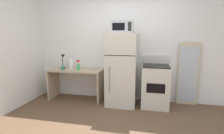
# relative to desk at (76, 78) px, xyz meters

# --- Properties ---
(ground_plane) EXTENTS (12.00, 12.00, 0.00)m
(ground_plane) POSITION_rel_desk_xyz_m (1.12, -1.36, -0.53)
(ground_plane) COLOR brown
(wall_back_white) EXTENTS (5.00, 0.10, 2.60)m
(wall_back_white) POSITION_rel_desk_xyz_m (1.12, 0.34, 0.77)
(wall_back_white) COLOR white
(wall_back_white) RESTS_ON ground
(desk) EXTENTS (1.29, 0.53, 0.75)m
(desk) POSITION_rel_desk_xyz_m (0.00, 0.00, 0.00)
(desk) COLOR tan
(desk) RESTS_ON ground
(desk_lamp) EXTENTS (0.14, 0.12, 0.35)m
(desk_lamp) POSITION_rel_desk_xyz_m (-0.34, 0.02, 0.46)
(desk_lamp) COLOR black
(desk_lamp) RESTS_ON desk
(spray_bottle) EXTENTS (0.06, 0.06, 0.25)m
(spray_bottle) POSITION_rel_desk_xyz_m (0.13, -0.13, 0.32)
(spray_bottle) COLOR green
(spray_bottle) RESTS_ON desk
(paper_towel_roll) EXTENTS (0.11, 0.11, 0.24)m
(paper_towel_roll) POSITION_rel_desk_xyz_m (-0.16, 0.09, 0.34)
(paper_towel_roll) COLOR white
(paper_towel_roll) RESTS_ON desk
(coffee_mug) EXTENTS (0.08, 0.08, 0.09)m
(coffee_mug) POSITION_rel_desk_xyz_m (-0.27, -0.14, 0.26)
(coffee_mug) COLOR #338C66
(coffee_mug) RESTS_ON desk
(refrigerator) EXTENTS (0.65, 0.68, 1.61)m
(refrigerator) POSITION_rel_desk_xyz_m (1.14, -0.06, 0.27)
(refrigerator) COLOR beige
(refrigerator) RESTS_ON ground
(microwave) EXTENTS (0.46, 0.35, 0.26)m
(microwave) POSITION_rel_desk_xyz_m (1.14, -0.09, 1.20)
(microwave) COLOR #B7B7BC
(microwave) RESTS_ON refrigerator
(oven_range) EXTENTS (0.58, 0.61, 1.10)m
(oven_range) POSITION_rel_desk_xyz_m (1.88, -0.03, -0.07)
(oven_range) COLOR beige
(oven_range) RESTS_ON ground
(leaning_mirror) EXTENTS (0.44, 0.03, 1.40)m
(leaning_mirror) POSITION_rel_desk_xyz_m (2.59, 0.22, 0.17)
(leaning_mirror) COLOR #C6B793
(leaning_mirror) RESTS_ON ground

